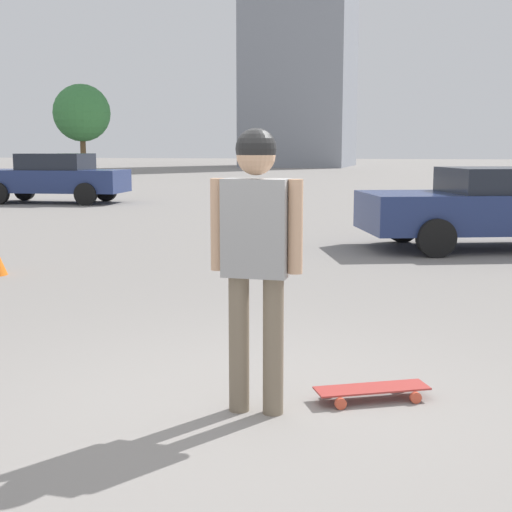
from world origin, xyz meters
The scene contains 6 objects.
ground_plane centered at (0.00, 0.00, 0.00)m, with size 220.00×220.00×0.00m, color gray.
person centered at (0.00, 0.00, 1.11)m, with size 0.25×0.59×1.80m.
skateboard centered at (-0.39, 0.71, 0.07)m, with size 0.52×0.78×0.09m.
car_parked_near centered at (-8.34, 2.29, 0.71)m, with size 3.22×5.02×1.36m.
car_parked_far centered at (-15.74, -10.20, 0.79)m, with size 2.22×4.59×1.51m.
tree_distant centered at (-38.25, -20.65, 3.89)m, with size 3.64×3.64×5.73m.
Camera 1 is at (4.25, 1.02, 1.68)m, focal length 50.00 mm.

